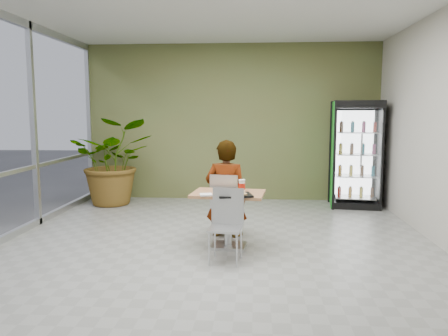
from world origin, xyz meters
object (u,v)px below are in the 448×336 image
(beverage_fridge, at_px, (356,154))
(potted_plant, at_px, (114,161))
(dining_table, at_px, (228,208))
(chair_near, at_px, (227,219))
(chair_far, at_px, (225,200))
(cafeteria_tray, at_px, (235,195))
(soda_cup, at_px, (242,186))
(seated_woman, at_px, (226,198))

(beverage_fridge, relative_size, potted_plant, 1.19)
(dining_table, height_order, chair_near, chair_near)
(chair_far, bearing_deg, dining_table, 106.28)
(dining_table, bearing_deg, cafeteria_tray, -69.23)
(soda_cup, relative_size, potted_plant, 0.10)
(chair_far, relative_size, beverage_fridge, 0.45)
(chair_far, bearing_deg, chair_near, 103.19)
(soda_cup, height_order, beverage_fridge, beverage_fridge)
(dining_table, distance_m, potted_plant, 3.60)
(chair_far, relative_size, seated_woman, 0.53)
(beverage_fridge, bearing_deg, chair_far, -129.64)
(dining_table, relative_size, soda_cup, 6.20)
(potted_plant, bearing_deg, beverage_fridge, 1.42)
(chair_far, relative_size, potted_plant, 0.54)
(chair_near, relative_size, cafeteria_tray, 2.04)
(dining_table, bearing_deg, beverage_fridge, 50.49)
(beverage_fridge, bearing_deg, dining_table, -122.15)
(seated_woman, bearing_deg, chair_far, 81.62)
(dining_table, xyz_separation_m, chair_far, (-0.08, 0.56, 0.00))
(cafeteria_tray, bearing_deg, seated_woman, 100.86)
(soda_cup, bearing_deg, chair_far, 118.30)
(soda_cup, height_order, potted_plant, potted_plant)
(dining_table, xyz_separation_m, chair_near, (0.01, -0.50, -0.02))
(chair_far, xyz_separation_m, seated_woman, (0.01, 0.05, 0.02))
(soda_cup, height_order, cafeteria_tray, soda_cup)
(dining_table, height_order, soda_cup, soda_cup)
(chair_near, bearing_deg, soda_cup, 80.82)
(soda_cup, distance_m, potted_plant, 3.65)
(seated_woman, height_order, cafeteria_tray, seated_woman)
(chair_near, relative_size, potted_plant, 0.52)
(chair_near, bearing_deg, seated_woman, 101.06)
(dining_table, distance_m, soda_cup, 0.35)
(chair_far, distance_m, cafeteria_tray, 0.86)
(dining_table, distance_m, seated_woman, 0.61)
(cafeteria_tray, height_order, potted_plant, potted_plant)
(chair_near, distance_m, beverage_fridge, 4.00)
(seated_woman, xyz_separation_m, soda_cup, (0.25, -0.53, 0.27))
(beverage_fridge, xyz_separation_m, potted_plant, (-4.70, -0.12, -0.16))
(chair_far, bearing_deg, potted_plant, -33.82)
(soda_cup, xyz_separation_m, beverage_fridge, (2.10, 2.69, 0.19))
(soda_cup, bearing_deg, dining_table, -156.37)
(chair_far, relative_size, chair_near, 1.04)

